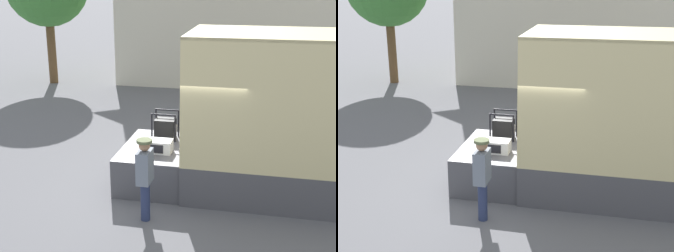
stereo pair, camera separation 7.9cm
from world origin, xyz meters
TOP-DOWN VIEW (x-y plane):
  - ground_plane at (0.00, 0.00)m, footprint 160.00×160.00m
  - tailgate_deck at (-0.73, 0.00)m, footprint 1.46×2.15m
  - microwave at (-0.58, -0.35)m, footprint 0.53×0.38m
  - portable_generator at (-0.64, 0.55)m, footprint 0.58×0.44m
  - worker_person at (-0.52, -1.78)m, footprint 0.29×0.44m

SIDE VIEW (x-z plane):
  - ground_plane at x=0.00m, z-range 0.00..0.00m
  - tailgate_deck at x=-0.73m, z-range 0.00..0.84m
  - microwave at x=-0.58m, z-range 0.84..1.11m
  - worker_person at x=-0.52m, z-range 0.18..1.80m
  - portable_generator at x=-0.64m, z-range 0.76..1.40m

